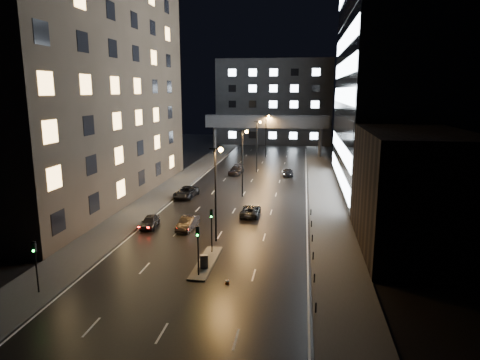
# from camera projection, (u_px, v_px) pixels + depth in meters

# --- Properties ---
(ground) EXTENTS (160.00, 160.00, 0.00)m
(ground) POSITION_uv_depth(u_px,v_px,m) (252.00, 181.00, 76.85)
(ground) COLOR black
(ground) RESTS_ON ground
(sidewalk_left) EXTENTS (5.00, 110.00, 0.15)m
(sidewalk_left) POSITION_uv_depth(u_px,v_px,m) (177.00, 184.00, 73.79)
(sidewalk_left) COLOR #383533
(sidewalk_left) RESTS_ON ground
(sidewalk_right) EXTENTS (5.00, 110.00, 0.15)m
(sidewalk_right) POSITION_uv_depth(u_px,v_px,m) (324.00, 189.00, 70.20)
(sidewalk_right) COLOR #383533
(sidewalk_right) RESTS_ON ground
(building_left) EXTENTS (15.00, 48.00, 40.00)m
(building_left) POSITION_uv_depth(u_px,v_px,m) (81.00, 61.00, 60.50)
(building_left) COLOR #2D2319
(building_left) RESTS_ON ground
(building_right_low) EXTENTS (10.00, 18.00, 12.00)m
(building_right_low) POSITION_uv_depth(u_px,v_px,m) (413.00, 191.00, 42.74)
(building_right_low) COLOR black
(building_right_low) RESTS_ON ground
(building_right_glass) EXTENTS (20.00, 36.00, 45.00)m
(building_right_glass) POSITION_uv_depth(u_px,v_px,m) (413.00, 46.00, 64.79)
(building_right_glass) COLOR black
(building_right_glass) RESTS_ON ground
(building_far) EXTENTS (34.00, 14.00, 25.00)m
(building_far) POSITION_uv_depth(u_px,v_px,m) (275.00, 102.00, 130.46)
(building_far) COLOR #333335
(building_far) RESTS_ON ground
(skybridge) EXTENTS (30.00, 3.00, 10.00)m
(skybridge) POSITION_uv_depth(u_px,v_px,m) (267.00, 122.00, 104.20)
(skybridge) COLOR #333335
(skybridge) RESTS_ON ground
(median_island) EXTENTS (1.60, 8.00, 0.15)m
(median_island) POSITION_uv_depth(u_px,v_px,m) (206.00, 262.00, 40.00)
(median_island) COLOR #383533
(median_island) RESTS_ON ground
(traffic_signal_near) EXTENTS (0.28, 0.34, 4.40)m
(traffic_signal_near) POSITION_uv_depth(u_px,v_px,m) (212.00, 223.00, 41.80)
(traffic_signal_near) COLOR black
(traffic_signal_near) RESTS_ON median_island
(traffic_signal_far) EXTENTS (0.28, 0.34, 4.40)m
(traffic_signal_far) POSITION_uv_depth(u_px,v_px,m) (198.00, 243.00, 36.47)
(traffic_signal_far) COLOR black
(traffic_signal_far) RESTS_ON median_island
(traffic_signal_corner) EXTENTS (0.28, 0.34, 4.40)m
(traffic_signal_corner) POSITION_uv_depth(u_px,v_px,m) (35.00, 259.00, 33.36)
(traffic_signal_corner) COLOR black
(traffic_signal_corner) RESTS_ON ground
(bollard_row) EXTENTS (0.12, 25.12, 0.90)m
(bollard_row) POSITION_uv_depth(u_px,v_px,m) (313.00, 247.00, 42.86)
(bollard_row) COLOR black
(bollard_row) RESTS_ON ground
(streetlight_near) EXTENTS (1.45, 0.50, 10.15)m
(streetlight_near) POSITION_uv_depth(u_px,v_px,m) (217.00, 182.00, 44.52)
(streetlight_near) COLOR black
(streetlight_near) RESTS_ON ground
(streetlight_mid_a) EXTENTS (1.45, 0.50, 10.15)m
(streetlight_mid_a) POSITION_uv_depth(u_px,v_px,m) (244.00, 154.00, 63.88)
(streetlight_mid_a) COLOR black
(streetlight_mid_a) RESTS_ON ground
(streetlight_mid_b) EXTENTS (1.45, 0.50, 10.15)m
(streetlight_mid_b) POSITION_uv_depth(u_px,v_px,m) (258.00, 140.00, 83.25)
(streetlight_mid_b) COLOR black
(streetlight_mid_b) RESTS_ON ground
(streetlight_far) EXTENTS (1.45, 0.50, 10.15)m
(streetlight_far) POSITION_uv_depth(u_px,v_px,m) (267.00, 130.00, 102.61)
(streetlight_far) COLOR black
(streetlight_far) RESTS_ON ground
(car_away_a) EXTENTS (2.08, 4.34, 1.43)m
(car_away_a) POSITION_uv_depth(u_px,v_px,m) (150.00, 222.00, 50.26)
(car_away_a) COLOR black
(car_away_a) RESTS_ON ground
(car_away_b) EXTENTS (1.89, 4.67, 1.51)m
(car_away_b) POSITION_uv_depth(u_px,v_px,m) (188.00, 223.00, 49.64)
(car_away_b) COLOR black
(car_away_b) RESTS_ON ground
(car_away_c) EXTENTS (3.11, 5.98, 1.61)m
(car_away_c) POSITION_uv_depth(u_px,v_px,m) (186.00, 192.00, 64.56)
(car_away_c) COLOR black
(car_away_c) RESTS_ON ground
(car_away_d) EXTENTS (2.65, 5.62, 1.58)m
(car_away_d) POSITION_uv_depth(u_px,v_px,m) (236.00, 170.00, 82.44)
(car_away_d) COLOR black
(car_away_d) RESTS_ON ground
(car_toward_a) EXTENTS (2.32, 5.03, 1.40)m
(car_toward_a) POSITION_uv_depth(u_px,v_px,m) (251.00, 211.00, 55.01)
(car_toward_a) COLOR black
(car_toward_a) RESTS_ON ground
(car_toward_b) EXTENTS (2.29, 4.81, 1.35)m
(car_toward_b) POSITION_uv_depth(u_px,v_px,m) (288.00, 172.00, 81.12)
(car_toward_b) COLOR black
(car_toward_b) RESTS_ON ground
(utility_cabinet) EXTENTS (0.81, 0.63, 1.21)m
(utility_cabinet) POSITION_uv_depth(u_px,v_px,m) (204.00, 261.00, 38.48)
(utility_cabinet) COLOR #555558
(utility_cabinet) RESTS_ON median_island
(cone_a) EXTENTS (0.45, 0.45, 0.47)m
(cone_a) POSITION_uv_depth(u_px,v_px,m) (201.00, 260.00, 40.04)
(cone_a) COLOR orange
(cone_a) RESTS_ON ground
(cone_b) EXTENTS (0.54, 0.54, 0.45)m
(cone_b) POSITION_uv_depth(u_px,v_px,m) (227.00, 281.00, 35.68)
(cone_b) COLOR #D5580B
(cone_b) RESTS_ON ground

